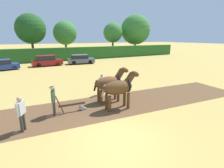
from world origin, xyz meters
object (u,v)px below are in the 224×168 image
tree_left (65,33)px  tree_center_left (113,33)px  tree_center (135,30)px  draft_horse_lead_left (119,87)px  parked_car_center (81,59)px  farmer_onlooker_left (21,111)px  parked_car_center_left (47,61)px  tree_far_left (31,29)px  parked_car_left (2,65)px  draft_horse_lead_right (110,83)px  plow (74,106)px  farmer_beside_team (102,83)px  farmer_at_plow (53,98)px

tree_left → tree_center_left: tree_left is taller
tree_center_left → tree_center: size_ratio=0.78×
draft_horse_lead_left → parked_car_center: (4.10, 19.13, -0.63)m
farmer_onlooker_left → draft_horse_lead_left: bearing=30.2°
tree_center_left → parked_car_center_left: (-16.87, -9.68, -4.50)m
tree_far_left → tree_center_left: size_ratio=1.13×
farmer_onlooker_left → parked_car_center_left: bearing=106.7°
tree_far_left → parked_car_left: bearing=-115.6°
parked_car_center_left → parked_car_center: (5.28, -0.33, -0.05)m
parked_car_center → draft_horse_lead_left: bearing=-93.7°
draft_horse_lead_right → draft_horse_lead_left: bearing=-90.2°
tree_left → parked_car_center_left: size_ratio=1.71×
plow → draft_horse_lead_right: bearing=15.0°
parked_car_left → tree_far_left: bearing=53.4°
tree_center → farmer_onlooker_left: (-27.47, -29.15, -5.08)m
tree_far_left → farmer_onlooker_left: 29.30m
farmer_beside_team → parked_car_left: size_ratio=0.38×
tree_far_left → parked_car_center_left: tree_far_left is taller
draft_horse_lead_right → parked_car_left: (-7.10, 17.10, -0.63)m
tree_left → farmer_at_plow: size_ratio=4.38×
tree_far_left → farmer_onlooker_left: size_ratio=5.01×
tree_far_left → parked_car_center: (6.25, -9.46, -5.02)m
tree_left → plow: (-7.06, -28.88, -4.77)m
plow → farmer_at_plow: 1.33m
tree_far_left → draft_horse_lead_right: bearing=-85.3°
tree_center_left → parked_car_center: 15.98m
parked_car_center_left → parked_car_center: size_ratio=0.99×
farmer_at_plow → farmer_beside_team: bearing=40.1°
draft_horse_lead_left → tree_left: bearing=85.8°
tree_center_left → farmer_onlooker_left: (-21.00, -29.30, -4.28)m
tree_left → farmer_beside_team: (-4.24, -26.78, -4.19)m
tree_left → parked_car_center_left: (-5.70, -10.31, -4.32)m
tree_far_left → plow: (-0.39, -27.69, -5.42)m
tree_center_left → tree_left: bearing=176.8°
tree_center → tree_center_left: bearing=178.7°
plow → farmer_at_plow: size_ratio=1.02×
tree_far_left → parked_car_center_left: 10.44m
draft_horse_lead_right → farmer_at_plow: bearing=-168.8°
tree_center → parked_car_center_left: tree_center is taller
farmer_beside_team → parked_car_center: (3.82, 16.13, -0.18)m
tree_center_left → farmer_onlooker_left: size_ratio=4.45×
tree_center_left → tree_far_left: bearing=-178.2°
draft_horse_lead_left → farmer_beside_team: 3.05m
draft_horse_lead_left → farmer_onlooker_left: 5.32m
tree_left → tree_center: tree_center is taller
draft_horse_lead_left → farmer_at_plow: draft_horse_lead_left is taller
parked_car_left → tree_center_left: bearing=14.2°
tree_center_left → farmer_beside_team: (-15.41, -26.15, -4.37)m
draft_horse_lead_left → parked_car_left: (-6.98, 18.49, -0.67)m
farmer_beside_team → parked_car_center_left: size_ratio=0.36×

